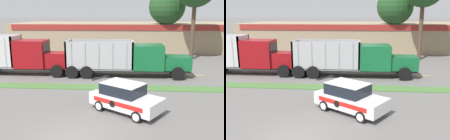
# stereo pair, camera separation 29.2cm
# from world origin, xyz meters

# --- Properties ---
(ground_plane) EXTENTS (600.00, 600.00, 0.00)m
(ground_plane) POSITION_xyz_m (0.00, 0.00, 0.00)
(ground_plane) COLOR slate
(grass_verge) EXTENTS (120.00, 1.39, 0.06)m
(grass_verge) POSITION_xyz_m (0.00, 8.38, 0.03)
(grass_verge) COLOR #477538
(grass_verge) RESTS_ON ground_plane
(centre_line_3) EXTENTS (2.40, 0.14, 0.01)m
(centre_line_3) POSITION_xyz_m (-7.71, 13.08, 0.00)
(centre_line_3) COLOR yellow
(centre_line_3) RESTS_ON ground_plane
(centre_line_4) EXTENTS (2.40, 0.14, 0.01)m
(centre_line_4) POSITION_xyz_m (-2.31, 13.08, 0.00)
(centre_line_4) COLOR yellow
(centre_line_4) RESTS_ON ground_plane
(centre_line_5) EXTENTS (2.40, 0.14, 0.01)m
(centre_line_5) POSITION_xyz_m (3.09, 13.08, 0.00)
(centre_line_5) COLOR yellow
(centre_line_5) RESTS_ON ground_plane
(centre_line_6) EXTENTS (2.40, 0.14, 0.01)m
(centre_line_6) POSITION_xyz_m (8.49, 13.08, 0.00)
(centre_line_6) COLOR yellow
(centre_line_6) RESTS_ON ground_plane
(dump_truck_lead) EXTENTS (11.28, 2.73, 3.30)m
(dump_truck_lead) POSITION_xyz_m (3.29, 12.28, 1.57)
(dump_truck_lead) COLOR black
(dump_truck_lead) RESTS_ON ground_plane
(dump_truck_mid) EXTENTS (11.38, 2.59, 3.71)m
(dump_truck_mid) POSITION_xyz_m (-7.66, 12.41, 1.71)
(dump_truck_mid) COLOR black
(dump_truck_mid) RESTS_ON ground_plane
(rally_car) EXTENTS (4.59, 3.97, 1.76)m
(rally_car) POSITION_xyz_m (2.38, 3.64, 0.88)
(rally_car) COLOR white
(rally_car) RESTS_ON ground_plane
(store_building_backdrop) EXTENTS (42.89, 12.10, 4.24)m
(store_building_backdrop) POSITION_xyz_m (5.72, 31.34, 2.12)
(store_building_backdrop) COLOR #9E896B
(store_building_backdrop) RESTS_ON ground_plane
(tree_behind_right) EXTENTS (5.09, 5.09, 10.51)m
(tree_behind_right) POSITION_xyz_m (7.79, 26.22, 7.19)
(tree_behind_right) COLOR brown
(tree_behind_right) RESTS_ON ground_plane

